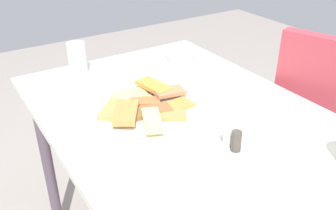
# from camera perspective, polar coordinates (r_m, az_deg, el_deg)

# --- Properties ---
(dining_table) EXTENTS (1.12, 0.79, 0.75)m
(dining_table) POSITION_cam_1_polar(r_m,az_deg,el_deg) (1.19, 2.45, -5.04)
(dining_table) COLOR silver
(dining_table) RESTS_ON ground_plane
(dining_chair) EXTENTS (0.53, 0.53, 0.93)m
(dining_chair) POSITION_cam_1_polar(r_m,az_deg,el_deg) (1.58, 23.60, -3.70)
(dining_chair) COLOR #A73641
(dining_chair) RESTS_ON ground_plane
(pide_platter) EXTENTS (0.34, 0.34, 0.05)m
(pide_platter) POSITION_cam_1_polar(r_m,az_deg,el_deg) (1.14, -3.61, -0.59)
(pide_platter) COLOR white
(pide_platter) RESTS_ON dining_table
(salad_plate_greens) EXTENTS (0.22, 0.22, 0.07)m
(salad_plate_greens) POSITION_cam_1_polar(r_m,az_deg,el_deg) (1.54, 1.84, 7.73)
(salad_plate_greens) COLOR white
(salad_plate_greens) RESTS_ON dining_table
(soda_can) EXTENTS (0.09, 0.09, 0.12)m
(soda_can) POSITION_cam_1_polar(r_m,az_deg,el_deg) (1.42, -13.73, 6.88)
(soda_can) COLOR silver
(soda_can) RESTS_ON dining_table
(paper_napkin) EXTENTS (0.14, 0.14, 0.00)m
(paper_napkin) POSITION_cam_1_polar(r_m,az_deg,el_deg) (1.40, -7.76, 4.39)
(paper_napkin) COLOR white
(paper_napkin) RESTS_ON dining_table
(fork) EXTENTS (0.20, 0.03, 0.00)m
(fork) POSITION_cam_1_polar(r_m,az_deg,el_deg) (1.39, -8.44, 4.37)
(fork) COLOR silver
(fork) RESTS_ON paper_napkin
(spoon) EXTENTS (0.19, 0.02, 0.00)m
(spoon) POSITION_cam_1_polar(r_m,az_deg,el_deg) (1.40, -7.11, 4.71)
(spoon) COLOR silver
(spoon) RESTS_ON paper_napkin
(condiment_caddy) EXTENTS (0.10, 0.10, 0.07)m
(condiment_caddy) POSITION_cam_1_polar(r_m,az_deg,el_deg) (0.98, 9.70, -5.94)
(condiment_caddy) COLOR #B2B2B7
(condiment_caddy) RESTS_ON dining_table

